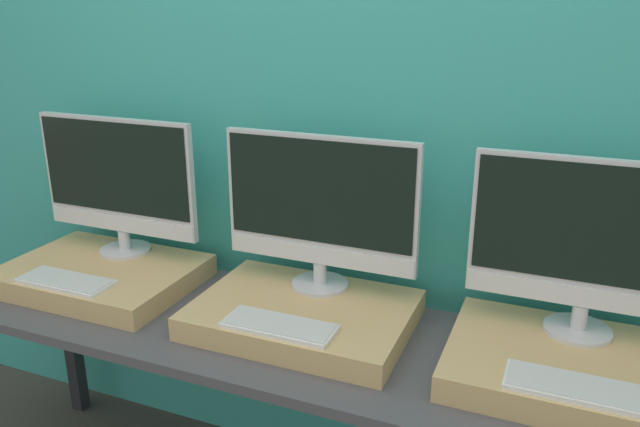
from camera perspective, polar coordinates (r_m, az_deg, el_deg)
wall_back at (r=1.92m, az=2.18°, el=9.84°), size 8.00×0.04×2.60m
workbench at (r=1.84m, az=-2.09°, el=-12.59°), size 2.32×0.58×0.71m
wooden_riser_left at (r=2.19m, az=-19.34°, el=-5.29°), size 0.61×0.45×0.07m
monitor_left at (r=2.19m, az=-18.00°, el=2.86°), size 0.59×0.17×0.47m
keyboard_left at (r=2.08m, az=-22.24°, el=-5.74°), size 0.30×0.12×0.01m
wooden_riser_center at (r=1.82m, az=-1.55°, el=-9.21°), size 0.61×0.45×0.07m
monitor_center at (r=1.81m, az=-0.02°, el=0.62°), size 0.59×0.17×0.47m
keyboard_center at (r=1.68m, az=-3.72°, el=-10.20°), size 0.30×0.12×0.01m
wooden_riser_right at (r=1.70m, az=22.22°, el=-12.96°), size 0.61×0.45×0.07m
monitor_right at (r=1.69m, az=23.50°, el=-2.37°), size 0.59×0.17×0.47m
keyboard_right at (r=1.55m, az=22.28°, el=-14.49°), size 0.30×0.12×0.01m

